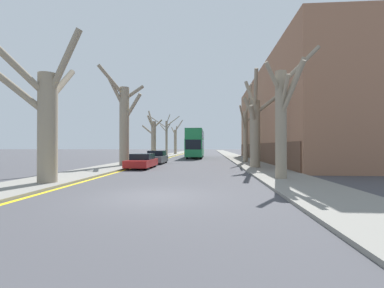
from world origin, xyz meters
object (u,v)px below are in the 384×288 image
object	(u,v)px
parked_car_0	(142,161)
parked_car_1	(157,157)
street_tree_left_4	(175,140)
street_tree_right_0	(283,117)
street_tree_left_0	(47,117)
street_tree_left_3	(166,136)
street_tree_left_1	(124,121)
street_tree_left_2	(153,137)
street_tree_right_1	(255,127)
street_tree_right_2	(246,133)
double_decker_bus	(195,142)

from	to	relation	value
parked_car_0	parked_car_1	xyz separation A→B (m)	(0.00, 5.99, 0.07)
street_tree_left_4	street_tree_right_0	xyz separation A→B (m)	(12.01, -44.89, 0.14)
street_tree_left_0	street_tree_left_3	world-z (taller)	street_tree_left_3
street_tree_left_1	street_tree_left_2	world-z (taller)	street_tree_left_1
street_tree_left_2	parked_car_0	distance (m)	14.48
street_tree_left_0	street_tree_left_3	distance (m)	36.00
street_tree_right_1	parked_car_0	size ratio (longest dim) A/B	1.85
street_tree_left_3	street_tree_right_0	distance (m)	35.83
street_tree_left_2	street_tree_right_0	bearing A→B (deg)	-60.68
parked_car_1	parked_car_0	bearing A→B (deg)	-90.00
street_tree_left_3	street_tree_left_2	bearing A→B (deg)	-88.99
parked_car_0	street_tree_left_1	bearing A→B (deg)	139.81
street_tree_left_1	street_tree_right_1	xyz separation A→B (m)	(11.88, -1.43, -0.71)
street_tree_left_3	parked_car_1	world-z (taller)	street_tree_left_3
street_tree_right_0	street_tree_right_2	bearing A→B (deg)	89.88
street_tree_left_2	street_tree_left_3	size ratio (longest dim) A/B	0.88
parked_car_1	street_tree_left_1	bearing A→B (deg)	-118.55
street_tree_left_0	parked_car_0	size ratio (longest dim) A/B	1.71
street_tree_left_1	double_decker_bus	world-z (taller)	street_tree_left_1
street_tree_left_0	street_tree_left_4	size ratio (longest dim) A/B	0.92
street_tree_right_0	street_tree_left_2	bearing A→B (deg)	119.32
street_tree_left_0	street_tree_left_1	bearing A→B (deg)	90.21
street_tree_left_1	street_tree_right_1	distance (m)	11.99
street_tree_right_1	street_tree_right_2	xyz separation A→B (m)	(0.18, 7.00, -0.12)
street_tree_left_4	double_decker_bus	size ratio (longest dim) A/B	0.70
street_tree_left_0	double_decker_bus	distance (m)	30.33
street_tree_left_0	street_tree_right_1	xyz separation A→B (m)	(11.84, 10.03, 0.20)
street_tree_left_1	street_tree_left_2	bearing A→B (deg)	89.84
double_decker_bus	parked_car_1	bearing A→B (deg)	-103.58
street_tree_right_1	street_tree_left_0	bearing A→B (deg)	-139.72
street_tree_left_0	double_decker_bus	size ratio (longest dim) A/B	0.64
street_tree_left_1	street_tree_left_3	bearing A→B (deg)	90.43
street_tree_left_1	parked_car_0	world-z (taller)	street_tree_left_1
street_tree_right_1	street_tree_right_2	world-z (taller)	street_tree_right_2
street_tree_left_0	street_tree_right_2	size ratio (longest dim) A/B	0.88
street_tree_left_4	street_tree_right_1	bearing A→B (deg)	-72.30
street_tree_left_2	parked_car_1	xyz separation A→B (m)	(2.20, -8.09, -2.48)
parked_car_1	street_tree_left_4	bearing A→B (deg)	94.01
street_tree_left_3	street_tree_left_4	world-z (taller)	street_tree_left_4
street_tree_left_4	parked_car_0	world-z (taller)	street_tree_left_4
street_tree_left_3	street_tree_right_2	xyz separation A→B (m)	(12.25, -18.96, -0.52)
street_tree_left_2	street_tree_right_0	xyz separation A→B (m)	(12.00, -21.36, 0.35)
street_tree_right_0	parked_car_0	world-z (taller)	street_tree_right_0
street_tree_left_0	street_tree_left_1	world-z (taller)	street_tree_left_1
parked_car_0	street_tree_right_2	bearing A→B (deg)	37.19
double_decker_bus	parked_car_1	xyz separation A→B (m)	(-3.44, -14.22, -1.88)
street_tree_left_4	street_tree_right_1	world-z (taller)	street_tree_left_4
street_tree_left_3	street_tree_right_1	distance (m)	28.63
street_tree_left_4	parked_car_0	distance (m)	37.78
parked_car_1	street_tree_right_1	bearing A→B (deg)	-29.88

